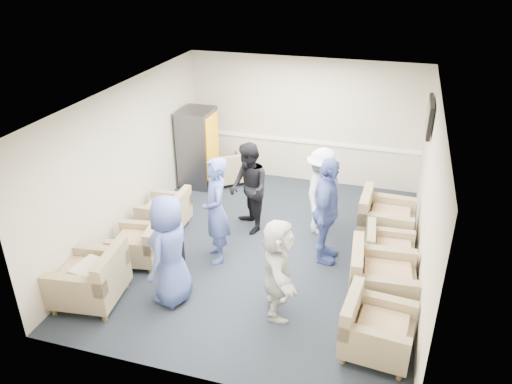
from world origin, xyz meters
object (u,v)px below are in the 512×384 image
(vending_machine, at_px, (198,148))
(person_back_left, at_px, (249,188))
(armchair_left_mid, at_px, (140,245))
(armchair_right_far, at_px, (383,220))
(person_front_left, at_px, (170,250))
(armchair_left_near, at_px, (93,280))
(armchair_right_midnear, at_px, (378,280))
(person_mid_left, at_px, (216,211))
(person_front_right, at_px, (278,269))
(person_mid_right, at_px, (326,211))
(armchair_right_near, at_px, (373,330))
(person_back_right, at_px, (321,192))
(armchair_left_far, at_px, (167,213))
(armchair_corner, at_px, (230,170))
(armchair_right_midfar, at_px, (386,253))

(vending_machine, distance_m, person_back_left, 2.26)
(armchair_left_mid, distance_m, armchair_right_far, 4.20)
(armchair_right_far, xyz_separation_m, person_front_left, (-2.83, -2.61, 0.48))
(armchair_left_near, bearing_deg, armchair_right_midnear, 99.38)
(person_mid_left, bearing_deg, armchair_left_mid, -98.26)
(person_front_right, bearing_deg, person_front_left, 78.31)
(person_mid_left, height_order, person_mid_right, person_mid_right)
(armchair_left_mid, xyz_separation_m, armchair_right_midnear, (3.82, 0.04, 0.07))
(armchair_right_near, relative_size, armchair_right_far, 0.97)
(person_back_left, distance_m, person_back_right, 1.29)
(armchair_left_far, height_order, person_back_right, person_back_right)
(armchair_left_mid, bearing_deg, armchair_corner, 163.53)
(armchair_right_midfar, height_order, armchair_right_far, armchair_right_far)
(armchair_right_midnear, height_order, person_front_right, person_front_right)
(armchair_left_far, distance_m, armchair_right_near, 4.41)
(armchair_corner, relative_size, person_front_left, 0.64)
(person_front_right, bearing_deg, armchair_left_near, 84.23)
(armchair_left_far, height_order, person_mid_left, person_mid_left)
(armchair_left_far, bearing_deg, armchair_right_midnear, 73.66)
(armchair_right_far, height_order, person_back_right, person_back_right)
(armchair_left_near, distance_m, person_front_left, 1.24)
(vending_machine, relative_size, person_mid_right, 0.92)
(person_mid_left, bearing_deg, armchair_right_midnear, 52.02)
(armchair_left_far, distance_m, person_mid_right, 2.99)
(armchair_corner, bearing_deg, armchair_right_midfar, 108.05)
(vending_machine, bearing_deg, person_back_right, -23.94)
(armchair_left_far, xyz_separation_m, armchair_right_midfar, (3.93, -0.20, -0.01))
(armchair_right_midnear, relative_size, person_back_left, 0.61)
(person_back_left, bearing_deg, armchair_corner, 172.51)
(person_front_left, relative_size, person_mid_left, 0.94)
(armchair_left_near, xyz_separation_m, armchair_right_midfar, (4.04, 2.02, -0.06))
(armchair_right_near, xyz_separation_m, person_front_right, (-1.35, 0.39, 0.41))
(armchair_corner, bearing_deg, person_front_left, 60.11)
(person_front_right, bearing_deg, armchair_left_mid, 59.44)
(person_back_left, bearing_deg, person_mid_right, 32.61)
(person_front_left, bearing_deg, person_front_right, 101.25)
(armchair_left_near, distance_m, armchair_left_mid, 1.13)
(armchair_right_midnear, xyz_separation_m, person_mid_left, (-2.63, 0.41, 0.52))
(armchair_right_near, xyz_separation_m, person_front_left, (-2.90, 0.25, 0.50))
(armchair_left_mid, relative_size, person_front_right, 0.58)
(person_front_left, bearing_deg, vending_machine, -157.21)
(armchair_left_far, distance_m, person_front_right, 3.08)
(armchair_left_near, relative_size, armchair_corner, 0.96)
(armchair_left_far, bearing_deg, armchair_left_mid, 1.14)
(person_front_left, distance_m, person_back_left, 2.29)
(armchair_right_far, bearing_deg, armchair_corner, 68.73)
(person_back_right, bearing_deg, armchair_right_midnear, -141.71)
(armchair_left_near, distance_m, vending_machine, 4.23)
(person_back_left, xyz_separation_m, person_front_right, (1.07, -2.11, -0.09))
(armchair_left_near, relative_size, armchair_left_far, 1.29)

